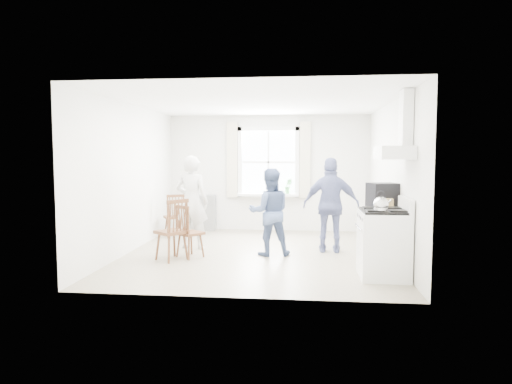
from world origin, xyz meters
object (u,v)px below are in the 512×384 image
object	(u,v)px
windsor_chair_b	(185,226)
person_left	(192,202)
low_cabinet	(380,237)
person_mid	(270,212)
stereo_stack	(383,195)
person_right	(331,205)
windsor_chair_c	(175,223)
windsor_chair_a	(175,211)
gas_stove	(384,243)

from	to	relation	value
windsor_chair_b	person_left	distance (m)	0.87
low_cabinet	person_mid	xyz separation A→B (m)	(-1.76, 0.54, 0.29)
stereo_stack	person_right	xyz separation A→B (m)	(-0.74, 0.83, -0.25)
windsor_chair_b	windsor_chair_c	world-z (taller)	windsor_chair_c
person_right	windsor_chair_a	bearing A→B (deg)	-17.52
low_cabinet	person_left	world-z (taller)	person_left
stereo_stack	person_mid	bearing A→B (deg)	165.12
windsor_chair_b	person_mid	distance (m)	1.44
low_cabinet	windsor_chair_b	world-z (taller)	low_cabinet
stereo_stack	windsor_chair_b	world-z (taller)	stereo_stack
windsor_chair_a	person_left	xyz separation A→B (m)	(0.62, -1.04, 0.30)
stereo_stack	windsor_chair_c	size ratio (longest dim) A/B	0.50
person_left	windsor_chair_c	bearing A→B (deg)	97.91
windsor_chair_c	stereo_stack	bearing A→B (deg)	1.95
gas_stove	windsor_chair_c	size ratio (longest dim) A/B	1.10
stereo_stack	windsor_chair_c	world-z (taller)	stereo_stack
windsor_chair_a	windsor_chair_c	distance (m)	2.15
person_left	gas_stove	bearing A→B (deg)	161.34
gas_stove	person_right	bearing A→B (deg)	111.71
stereo_stack	person_left	xyz separation A→B (m)	(-3.25, 0.91, -0.24)
person_mid	person_left	bearing A→B (deg)	-26.94
gas_stove	person_right	world-z (taller)	person_right
stereo_stack	person_right	distance (m)	1.14
windsor_chair_a	person_mid	distance (m)	2.55
windsor_chair_a	windsor_chair_b	bearing A→B (deg)	-69.21
low_cabinet	person_right	bearing A→B (deg)	128.23
windsor_chair_a	person_left	size ratio (longest dim) A/B	0.53
windsor_chair_c	windsor_chair_b	bearing A→B (deg)	63.06
low_cabinet	person_right	size ratio (longest dim) A/B	0.54
stereo_stack	windsor_chair_c	distance (m)	3.31
windsor_chair_b	person_mid	bearing A→B (deg)	15.44
gas_stove	stereo_stack	size ratio (longest dim) A/B	2.20
gas_stove	stereo_stack	bearing A→B (deg)	81.99
windsor_chair_c	person_right	world-z (taller)	person_right
stereo_stack	windsor_chair_a	world-z (taller)	stereo_stack
low_cabinet	person_left	bearing A→B (deg)	163.28
windsor_chair_a	person_right	xyz separation A→B (m)	(3.13, -1.12, 0.28)
windsor_chair_b	person_left	xyz separation A→B (m)	(-0.08, 0.81, 0.31)
windsor_chair_a	person_left	bearing A→B (deg)	-59.32
stereo_stack	person_left	bearing A→B (deg)	164.43
low_cabinet	windsor_chair_c	size ratio (longest dim) A/B	0.89
person_left	person_mid	size ratio (longest dim) A/B	1.15
low_cabinet	person_left	distance (m)	3.38
windsor_chair_b	person_right	bearing A→B (deg)	16.86
low_cabinet	windsor_chair_a	size ratio (longest dim) A/B	0.99
person_right	person_mid	bearing A→B (deg)	20.79
person_mid	stereo_stack	bearing A→B (deg)	154.59
person_mid	person_right	xyz separation A→B (m)	(1.05, 0.36, 0.09)
gas_stove	person_right	size ratio (longest dim) A/B	0.67
windsor_chair_a	person_mid	bearing A→B (deg)	-35.37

